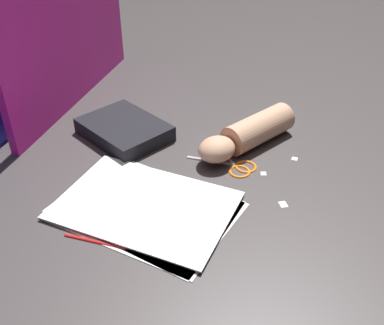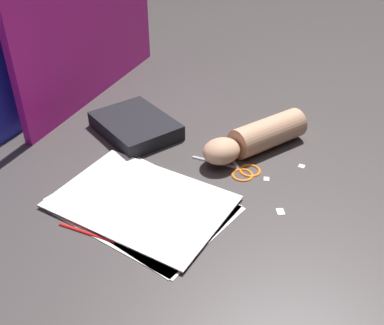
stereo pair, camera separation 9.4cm
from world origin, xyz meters
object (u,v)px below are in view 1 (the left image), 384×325
object	(u,v)px
book_closed	(124,130)
hand_forearm	(248,134)
scissors	(234,164)
paper_stack	(145,207)

from	to	relation	value
book_closed	hand_forearm	world-z (taller)	hand_forearm
scissors	paper_stack	bearing A→B (deg)	155.89
paper_stack	scissors	size ratio (longest dim) A/B	2.17
scissors	book_closed	bearing A→B (deg)	91.23
book_closed	scissors	size ratio (longest dim) A/B	1.50
hand_forearm	paper_stack	bearing A→B (deg)	162.58
paper_stack	scissors	xyz separation A→B (m)	(0.22, -0.10, -0.00)
paper_stack	hand_forearm	xyz separation A→B (m)	(0.31, -0.10, 0.03)
book_closed	paper_stack	bearing A→B (deg)	-137.99
paper_stack	book_closed	xyz separation A→B (m)	(0.22, 0.20, 0.02)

